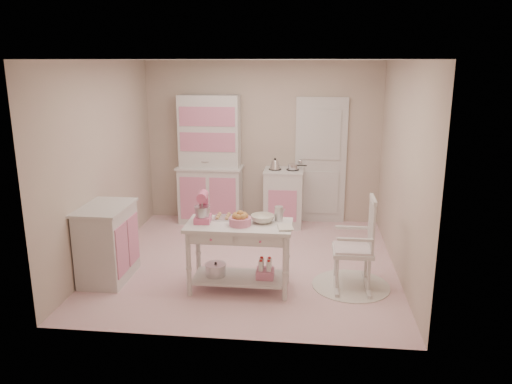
# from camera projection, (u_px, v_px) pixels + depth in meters

# --- Properties ---
(room_shell) EXTENTS (3.84, 3.84, 2.62)m
(room_shell) POSITION_uv_depth(u_px,v_px,m) (248.00, 139.00, 6.20)
(room_shell) COLOR pink
(room_shell) RESTS_ON ground
(door) EXTENTS (0.82, 0.05, 2.04)m
(door) POSITION_uv_depth(u_px,v_px,m) (321.00, 161.00, 8.06)
(door) COLOR silver
(door) RESTS_ON ground
(hutch) EXTENTS (1.06, 0.50, 2.08)m
(hutch) POSITION_uv_depth(u_px,v_px,m) (210.00, 160.00, 8.04)
(hutch) COLOR silver
(hutch) RESTS_ON ground
(stove) EXTENTS (0.62, 0.57, 0.92)m
(stove) POSITION_uv_depth(u_px,v_px,m) (283.00, 197.00, 8.01)
(stove) COLOR silver
(stove) RESTS_ON ground
(base_cabinet) EXTENTS (0.54, 0.84, 0.92)m
(base_cabinet) POSITION_uv_depth(u_px,v_px,m) (107.00, 243.00, 6.02)
(base_cabinet) COLOR silver
(base_cabinet) RESTS_ON ground
(lace_rug) EXTENTS (0.92, 0.92, 0.01)m
(lace_rug) POSITION_uv_depth(u_px,v_px,m) (351.00, 285.00, 5.92)
(lace_rug) COLOR white
(lace_rug) RESTS_ON ground
(rocking_chair) EXTENTS (0.48, 0.72, 1.10)m
(rocking_chair) POSITION_uv_depth(u_px,v_px,m) (353.00, 242.00, 5.78)
(rocking_chair) COLOR silver
(rocking_chair) RESTS_ON ground
(work_table) EXTENTS (1.20, 0.60, 0.80)m
(work_table) POSITION_uv_depth(u_px,v_px,m) (239.00, 257.00, 5.75)
(work_table) COLOR silver
(work_table) RESTS_ON ground
(stand_mixer) EXTENTS (0.22, 0.29, 0.34)m
(stand_mixer) POSITION_uv_depth(u_px,v_px,m) (203.00, 208.00, 5.67)
(stand_mixer) COLOR #E05E8D
(stand_mixer) RESTS_ON work_table
(cookie_tray) EXTENTS (0.34, 0.24, 0.02)m
(cookie_tray) POSITION_uv_depth(u_px,v_px,m) (229.00, 218.00, 5.84)
(cookie_tray) COLOR silver
(cookie_tray) RESTS_ON work_table
(bread_basket) EXTENTS (0.25, 0.25, 0.09)m
(bread_basket) POSITION_uv_depth(u_px,v_px,m) (240.00, 221.00, 5.59)
(bread_basket) COLOR pink
(bread_basket) RESTS_ON work_table
(mixing_bowl) EXTENTS (0.27, 0.27, 0.08)m
(mixing_bowl) POSITION_uv_depth(u_px,v_px,m) (263.00, 219.00, 5.69)
(mixing_bowl) COLOR silver
(mixing_bowl) RESTS_ON work_table
(metal_pitcher) EXTENTS (0.10, 0.10, 0.17)m
(metal_pitcher) POSITION_uv_depth(u_px,v_px,m) (279.00, 214.00, 5.73)
(metal_pitcher) COLOR silver
(metal_pitcher) RESTS_ON work_table
(recipe_book) EXTENTS (0.20, 0.24, 0.02)m
(recipe_book) POSITION_uv_depth(u_px,v_px,m) (278.00, 228.00, 5.48)
(recipe_book) COLOR silver
(recipe_book) RESTS_ON work_table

